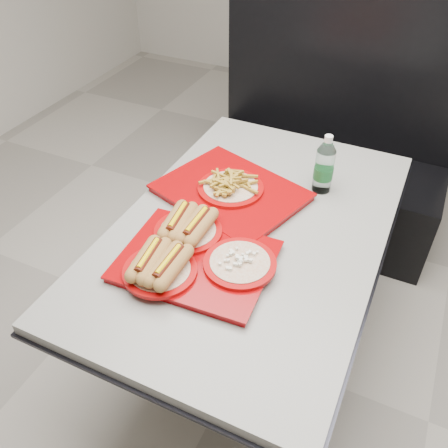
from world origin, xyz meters
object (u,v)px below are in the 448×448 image
at_px(booth_bench, 324,159).
at_px(water_bottle, 324,167).
at_px(tray_near, 191,253).
at_px(tray_far, 231,189).
at_px(diner_table, 250,258).

height_order(booth_bench, water_bottle, booth_bench).
height_order(booth_bench, tray_near, booth_bench).
xyz_separation_m(tray_far, water_bottle, (0.30, 0.19, 0.07)).
bearing_deg(diner_table, tray_far, 138.19).
bearing_deg(water_bottle, booth_bench, 101.56).
height_order(tray_near, water_bottle, water_bottle).
relative_size(diner_table, tray_near, 2.83).
relative_size(diner_table, water_bottle, 6.01).
xyz_separation_m(diner_table, tray_near, (-0.11, -0.26, 0.20)).
bearing_deg(booth_bench, tray_far, -98.40).
distance_m(tray_near, water_bottle, 0.63).
height_order(tray_far, water_bottle, water_bottle).
relative_size(diner_table, tray_far, 2.31).
distance_m(tray_near, tray_far, 0.39).
bearing_deg(tray_far, diner_table, -41.81).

